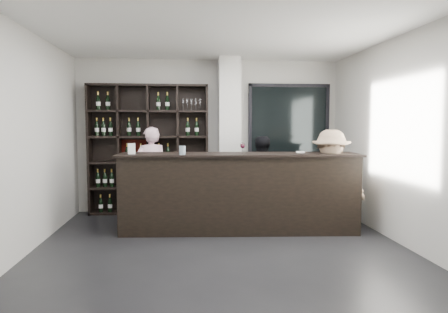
{
  "coord_description": "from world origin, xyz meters",
  "views": [
    {
      "loc": [
        -0.47,
        -4.98,
        1.67
      ],
      "look_at": [
        0.12,
        1.1,
        1.17
      ],
      "focal_mm": 32.0,
      "sensor_mm": 36.0,
      "label": 1
    }
  ],
  "objects": [
    {
      "name": "floor",
      "position": [
        0.0,
        0.0,
        -0.01
      ],
      "size": [
        5.0,
        5.5,
        0.01
      ],
      "primitive_type": "cube",
      "color": "black",
      "rests_on": "ground"
    },
    {
      "name": "wine_shelf",
      "position": [
        -1.15,
        2.57,
        1.2
      ],
      "size": [
        2.2,
        0.35,
        2.4
      ],
      "primitive_type": null,
      "color": "black",
      "rests_on": "floor"
    },
    {
      "name": "structural_column",
      "position": [
        0.35,
        2.47,
        1.45
      ],
      "size": [
        0.4,
        0.4,
        2.9
      ],
      "primitive_type": "cube",
      "color": "silver",
      "rests_on": "floor"
    },
    {
      "name": "glass_panel",
      "position": [
        1.55,
        2.69,
        1.4
      ],
      "size": [
        1.6,
        0.08,
        2.1
      ],
      "color": "black",
      "rests_on": "floor"
    },
    {
      "name": "tasting_counter",
      "position": [
        0.35,
        1.1,
        0.61
      ],
      "size": [
        3.69,
        0.76,
        1.22
      ],
      "rotation": [
        0.0,
        0.0,
        -0.08
      ],
      "color": "black",
      "rests_on": "floor"
    },
    {
      "name": "taster_pink",
      "position": [
        -1.1,
        2.4,
        0.81
      ],
      "size": [
        0.65,
        0.48,
        1.62
      ],
      "primitive_type": "imported",
      "rotation": [
        0.0,
        0.0,
        3.32
      ],
      "color": "#FFCADB",
      "rests_on": "floor"
    },
    {
      "name": "taster_black",
      "position": [
        0.83,
        1.85,
        0.73
      ],
      "size": [
        0.76,
        0.62,
        1.46
      ],
      "primitive_type": "imported",
      "rotation": [
        0.0,
        0.0,
        3.24
      ],
      "color": "black",
      "rests_on": "floor"
    },
    {
      "name": "customer",
      "position": [
        1.8,
        1.05,
        0.79
      ],
      "size": [
        1.16,
        0.91,
        1.58
      ],
      "primitive_type": "imported",
      "rotation": [
        0.0,
        0.0,
        -0.36
      ],
      "color": "#9F8267",
      "rests_on": "floor"
    },
    {
      "name": "wine_glass",
      "position": [
        0.41,
        1.13,
        1.31
      ],
      "size": [
        0.1,
        0.1,
        0.19
      ],
      "primitive_type": null,
      "rotation": [
        0.0,
        0.0,
        -0.38
      ],
      "color": "white",
      "rests_on": "tasting_counter"
    },
    {
      "name": "spit_cup",
      "position": [
        -0.52,
        0.93,
        1.28
      ],
      "size": [
        0.12,
        0.12,
        0.13
      ],
      "primitive_type": "cylinder",
      "rotation": [
        0.0,
        0.0,
        -0.33
      ],
      "color": "silver",
      "rests_on": "tasting_counter"
    },
    {
      "name": "napkin_stack",
      "position": [
        1.33,
        1.14,
        1.23
      ],
      "size": [
        0.15,
        0.15,
        0.02
      ],
      "primitive_type": "cube",
      "rotation": [
        0.0,
        0.0,
        -0.2
      ],
      "color": "white",
      "rests_on": "tasting_counter"
    },
    {
      "name": "card_stand",
      "position": [
        -1.28,
        1.13,
        1.3
      ],
      "size": [
        0.12,
        0.07,
        0.16
      ],
      "primitive_type": "cube",
      "rotation": [
        0.0,
        0.0,
        0.18
      ],
      "color": "white",
      "rests_on": "tasting_counter"
    }
  ]
}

